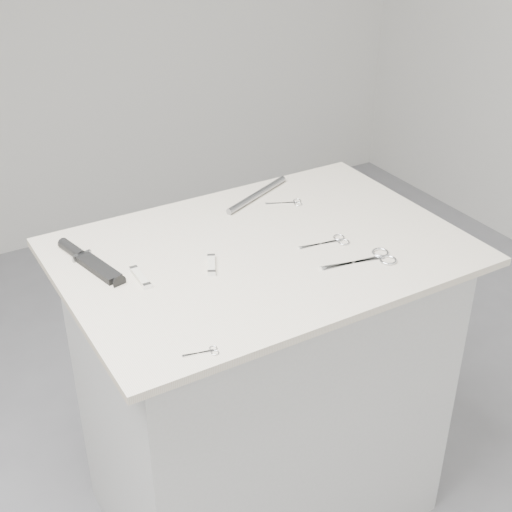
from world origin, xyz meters
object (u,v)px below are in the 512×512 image
embroidery_scissors_b (290,203)px  pocket_knife_b (140,277)px  tiny_scissors (205,352)px  metal_rail (257,195)px  embroidery_scissors_a (333,241)px  sheathed_knife (86,259)px  pocket_knife_a (211,265)px  plinth (262,392)px  large_shears (373,259)px

embroidery_scissors_b → pocket_knife_b: (-0.52, -0.16, 0.00)m
tiny_scissors → metal_rail: 0.72m
embroidery_scissors_a → sheathed_knife: sheathed_knife is taller
tiny_scissors → metal_rail: metal_rail is taller
pocket_knife_a → tiny_scissors: bearing=177.3°
pocket_knife_a → metal_rail: 0.40m
pocket_knife_b → metal_rail: size_ratio=0.36×
embroidery_scissors_b → metal_rail: bearing=152.1°
plinth → tiny_scissors: tiny_scissors is taller
embroidery_scissors_a → sheathed_knife: bearing=168.0°
large_shears → embroidery_scissors_a: 0.13m
tiny_scissors → pocket_knife_b: 0.32m
large_shears → pocket_knife_a: size_ratio=2.27×
embroidery_scissors_a → embroidery_scissors_b: bearing=92.7°
tiny_scissors → sheathed_knife: 0.47m
large_shears → pocket_knife_b: bearing=169.5°
plinth → embroidery_scissors_b: (0.20, 0.18, 0.47)m
tiny_scissors → plinth: bearing=57.2°
embroidery_scissors_a → sheathed_knife: size_ratio=0.55×
pocket_knife_b → plinth: bearing=-92.2°
embroidery_scissors_b → metal_rail: (-0.06, 0.08, 0.01)m
large_shears → embroidery_scissors_b: (-0.01, 0.37, -0.00)m
embroidery_scissors_b → sheathed_knife: size_ratio=0.41×
embroidery_scissors_b → pocket_knife_a: pocket_knife_a is taller
large_shears → pocket_knife_a: 0.39m
embroidery_scissors_b → pocket_knife_b: pocket_knife_b is taller
plinth → pocket_knife_b: pocket_knife_b is taller
embroidery_scissors_a → plinth: bearing=168.8°
embroidery_scissors_b → sheathed_knife: sheathed_knife is taller
plinth → pocket_knife_a: pocket_knife_a is taller
plinth → embroidery_scissors_b: embroidery_scissors_b is taller
large_shears → tiny_scissors: 0.53m
embroidery_scissors_a → pocket_knife_a: (-0.32, 0.05, 0.00)m
plinth → embroidery_scissors_a: size_ratio=6.71×
embroidery_scissors_a → pocket_knife_b: bearing=179.6°
large_shears → tiny_scissors: (-0.52, -0.12, -0.00)m
sheathed_knife → pocket_knife_b: bearing=-161.9°
plinth → pocket_knife_b: size_ratio=9.24×
plinth → sheathed_knife: (-0.40, 0.16, 0.48)m
embroidery_scissors_b → metal_rail: 0.10m
embroidery_scissors_b → tiny_scissors: size_ratio=1.36×
embroidery_scissors_b → tiny_scissors: (-0.51, -0.49, -0.00)m
large_shears → metal_rail: (-0.07, 0.44, 0.01)m
sheathed_knife → tiny_scissors: bearing=178.2°
embroidery_scissors_a → metal_rail: metal_rail is taller
tiny_scissors → sheathed_knife: bearing=114.3°
pocket_knife_a → large_shears: bearing=-88.8°
pocket_knife_b → large_shears: bearing=-109.8°
metal_rail → sheathed_knife: bearing=-169.2°
plinth → pocket_knife_b: (-0.32, 0.02, 0.48)m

